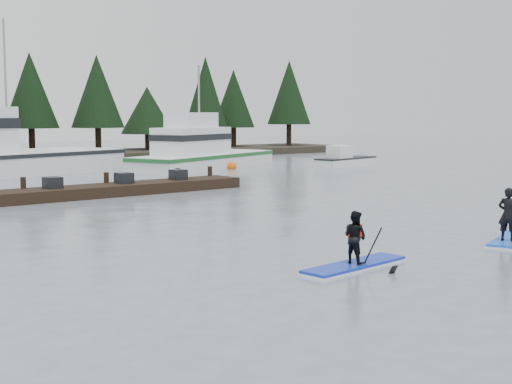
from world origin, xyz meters
TOP-DOWN VIEW (x-y plane):
  - ground at (0.00, 0.00)m, footprint 160.00×160.00m
  - fishing_boat_medium at (11.95, 28.14)m, footprint 13.16×8.34m
  - skiff at (21.13, 23.44)m, footprint 5.63×2.68m
  - floating_dock at (-0.99, 16.88)m, footprint 15.21×2.67m
  - buoy_c at (13.35, 26.47)m, footprint 0.61×0.61m
  - paddleboard_solo at (-2.24, -1.00)m, footprint 3.26×1.22m

SIDE VIEW (x-z plane):
  - ground at x=0.00m, z-range 0.00..0.00m
  - buoy_c at x=13.35m, z-range -0.30..0.30m
  - floating_dock at x=-0.99m, z-range 0.00..0.50m
  - skiff at x=21.13m, z-range 0.00..0.63m
  - paddleboard_solo at x=-2.24m, z-range -0.45..1.40m
  - fishing_boat_medium at x=11.95m, z-range -3.37..4.45m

